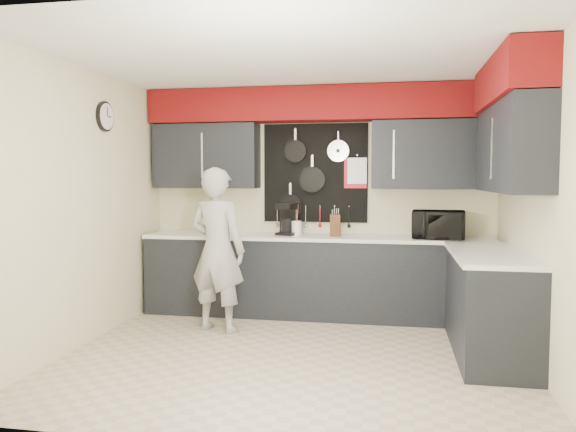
% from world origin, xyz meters
% --- Properties ---
extents(ground, '(4.00, 4.00, 0.00)m').
position_xyz_m(ground, '(0.00, 0.00, 0.00)').
color(ground, '#C1B796').
rests_on(ground, ground).
extents(back_wall_assembly, '(4.00, 0.36, 2.60)m').
position_xyz_m(back_wall_assembly, '(0.01, 1.60, 2.01)').
color(back_wall_assembly, beige).
rests_on(back_wall_assembly, ground).
extents(right_wall_assembly, '(0.36, 3.50, 2.60)m').
position_xyz_m(right_wall_assembly, '(1.85, 0.26, 1.94)').
color(right_wall_assembly, beige).
rests_on(right_wall_assembly, ground).
extents(left_wall_assembly, '(0.05, 3.50, 2.60)m').
position_xyz_m(left_wall_assembly, '(-1.99, 0.02, 1.33)').
color(left_wall_assembly, beige).
rests_on(left_wall_assembly, ground).
extents(base_cabinets, '(3.95, 2.20, 0.92)m').
position_xyz_m(base_cabinets, '(0.49, 1.13, 0.46)').
color(base_cabinets, black).
rests_on(base_cabinets, ground).
extents(microwave, '(0.57, 0.41, 0.30)m').
position_xyz_m(microwave, '(1.33, 1.38, 1.07)').
color(microwave, black).
rests_on(microwave, base_cabinets).
extents(knife_block, '(0.11, 0.11, 0.25)m').
position_xyz_m(knife_block, '(0.22, 1.41, 1.04)').
color(knife_block, '#3A1C12').
rests_on(knife_block, base_cabinets).
extents(utensil_crock, '(0.12, 0.12, 0.16)m').
position_xyz_m(utensil_crock, '(-0.23, 1.49, 1.00)').
color(utensil_crock, white).
rests_on(utensil_crock, base_cabinets).
extents(coffee_maker, '(0.25, 0.29, 0.36)m').
position_xyz_m(coffee_maker, '(-0.34, 1.49, 1.11)').
color(coffee_maker, black).
rests_on(coffee_maker, base_cabinets).
extents(person, '(0.69, 0.54, 1.68)m').
position_xyz_m(person, '(-0.91, 0.65, 0.84)').
color(person, '#A2A2A0').
rests_on(person, ground).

